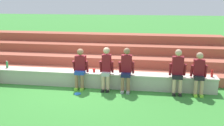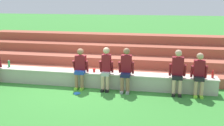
{
  "view_description": "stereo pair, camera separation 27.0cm",
  "coord_description": "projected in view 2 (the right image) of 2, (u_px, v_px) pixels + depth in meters",
  "views": [
    {
      "loc": [
        2.33,
        -8.21,
        3.07
      ],
      "look_at": [
        1.02,
        0.25,
        0.88
      ],
      "focal_mm": 40.81,
      "sensor_mm": 36.0,
      "label": 1
    },
    {
      "loc": [
        2.59,
        -8.17,
        3.07
      ],
      "look_at": [
        1.02,
        0.25,
        0.88
      ],
      "focal_mm": 40.81,
      "sensor_mm": 36.0,
      "label": 2
    }
  ],
  "objects": [
    {
      "name": "person_left_of_center",
      "position": [
        80.0,
        67.0,
        8.8
      ],
      "size": [
        0.54,
        0.5,
        1.4
      ],
      "color": "#996B4C",
      "rests_on": "ground"
    },
    {
      "name": "person_far_right",
      "position": [
        178.0,
        71.0,
        8.21
      ],
      "size": [
        0.54,
        0.5,
        1.47
      ],
      "color": "#DBAD89",
      "rests_on": "ground"
    },
    {
      "name": "person_rightmost_edge",
      "position": [
        199.0,
        73.0,
        8.11
      ],
      "size": [
        0.52,
        0.52,
        1.39
      ],
      "color": "tan",
      "rests_on": "ground"
    },
    {
      "name": "frisbee",
      "position": [
        77.0,
        93.0,
        8.42
      ],
      "size": [
        0.22,
        0.22,
        0.02
      ],
      "primitive_type": "cylinder",
      "color": "blue",
      "rests_on": "ground"
    },
    {
      "name": "plastic_cup_left_end",
      "position": [
        94.0,
        70.0,
        8.99
      ],
      "size": [
        0.09,
        0.09,
        0.12
      ],
      "primitive_type": "cylinder",
      "color": "red",
      "rests_on": "stone_seating_wall"
    },
    {
      "name": "water_bottle_near_right",
      "position": [
        9.0,
        64.0,
        9.66
      ],
      "size": [
        0.08,
        0.08,
        0.25
      ],
      "color": "green",
      "rests_on": "stone_seating_wall"
    },
    {
      "name": "person_center",
      "position": [
        106.0,
        67.0,
        8.62
      ],
      "size": [
        0.48,
        0.51,
        1.47
      ],
      "color": "#DBAD89",
      "rests_on": "ground"
    },
    {
      "name": "water_bottle_mid_left",
      "position": [
        213.0,
        74.0,
        8.32
      ],
      "size": [
        0.08,
        0.08,
        0.24
      ],
      "color": "red",
      "rests_on": "stone_seating_wall"
    },
    {
      "name": "brick_bleachers",
      "position": [
        100.0,
        56.0,
        11.45
      ],
      "size": [
        10.94,
        3.18,
        1.45
      ],
      "color": "#AC5641",
      "rests_on": "ground"
    },
    {
      "name": "ground_plane",
      "position": [
        82.0,
        88.0,
        9.0
      ],
      "size": [
        80.0,
        80.0,
        0.0
      ],
      "primitive_type": "plane",
      "color": "#388433"
    },
    {
      "name": "stone_seating_wall",
      "position": [
        84.0,
        78.0,
        9.17
      ],
      "size": [
        9.14,
        0.55,
        0.54
      ],
      "color": "#B7AF9E",
      "rests_on": "ground"
    },
    {
      "name": "person_right_of_center",
      "position": [
        126.0,
        68.0,
        8.51
      ],
      "size": [
        0.53,
        0.57,
        1.47
      ],
      "color": "#996B4C",
      "rests_on": "ground"
    }
  ]
}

